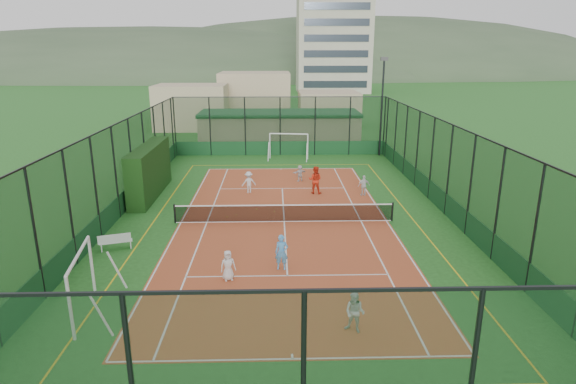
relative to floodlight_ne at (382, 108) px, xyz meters
name	(u,v)px	position (x,y,z in m)	size (l,w,h in m)	color
ground	(284,222)	(-8.60, -16.60, -4.12)	(300.00, 300.00, 0.00)	#245A1F
court_slab	(284,222)	(-8.60, -16.60, -4.12)	(11.17, 23.97, 0.01)	#AB4E26
tennis_net	(284,212)	(-8.60, -16.60, -3.59)	(11.67, 0.12, 1.06)	black
perimeter_fence	(284,177)	(-8.60, -16.60, -1.62)	(18.12, 34.12, 5.00)	black
floodlight_ne	(382,108)	(0.00, 0.00, 0.00)	(0.60, 0.26, 8.25)	black
clubhouse	(280,128)	(-8.60, 5.40, -2.55)	(15.20, 7.20, 3.15)	tan
apartment_tower	(333,19)	(3.40, 65.40, 10.88)	(15.00, 12.00, 30.00)	beige
distant_hills	(276,76)	(-8.60, 133.40, -4.12)	(200.00, 60.00, 24.00)	#384C33
hedge_left	(150,171)	(-16.90, -11.39, -2.56)	(1.07, 7.14, 3.13)	black
white_bench	(116,241)	(-16.40, -20.06, -3.72)	(1.45, 0.40, 0.81)	white
futsal_goal_near	(82,284)	(-15.73, -25.65, -3.02)	(0.99, 3.41, 2.20)	white
futsal_goal_far	(289,146)	(-7.91, -1.18, -3.07)	(3.29, 0.95, 2.12)	white
child_near_left	(228,265)	(-10.96, -23.27, -3.50)	(0.61, 0.39, 1.24)	white
child_near_mid	(282,252)	(-8.82, -22.35, -3.36)	(0.55, 0.36, 1.50)	#51A4E5
child_near_right	(355,312)	(-6.53, -27.08, -3.42)	(0.68, 0.53, 1.39)	silver
child_far_left	(249,182)	(-10.75, -11.13, -3.42)	(0.90, 0.52, 1.39)	silver
child_far_right	(364,185)	(-3.51, -11.93, -3.46)	(0.76, 0.32, 1.30)	silver
child_far_back	(300,173)	(-7.34, -8.35, -3.55)	(1.05, 0.33, 1.13)	silver
coach	(315,180)	(-6.52, -11.34, -3.23)	(0.86, 0.67, 1.76)	red
tennis_balls	(249,213)	(-10.55, -15.22, -4.08)	(2.66, 1.35, 0.07)	#CCE033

